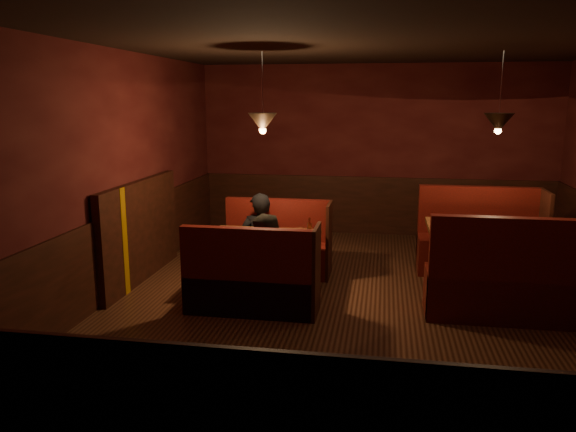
% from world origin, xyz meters
% --- Properties ---
extents(room, '(6.02, 7.02, 2.92)m').
position_xyz_m(room, '(-0.28, 0.05, 1.05)').
color(room, '#34190E').
rests_on(room, ground).
extents(main_table, '(1.32, 0.80, 0.93)m').
position_xyz_m(main_table, '(-1.24, 0.24, 0.55)').
color(main_table, brown).
rests_on(main_table, ground).
extents(main_bench_far, '(1.46, 0.52, 0.99)m').
position_xyz_m(main_bench_far, '(-1.23, 0.99, 0.32)').
color(main_bench_far, '#3C110E').
rests_on(main_bench_far, ground).
extents(main_bench_near, '(1.46, 0.52, 0.99)m').
position_xyz_m(main_bench_near, '(-1.23, -0.51, 0.32)').
color(main_bench_near, '#3C110E').
rests_on(main_bench_near, ground).
extents(second_table, '(1.46, 0.93, 0.82)m').
position_xyz_m(second_table, '(1.43, 0.62, 0.61)').
color(second_table, brown).
rests_on(second_table, ground).
extents(second_bench_far, '(1.62, 0.60, 1.15)m').
position_xyz_m(second_bench_far, '(1.46, 1.49, 0.37)').
color(second_bench_far, '#3C110E').
rests_on(second_bench_far, ground).
extents(second_bench_near, '(1.62, 0.60, 1.15)m').
position_xyz_m(second_bench_near, '(1.46, -0.25, 0.37)').
color(second_bench_near, '#3C110E').
rests_on(second_bench_near, ground).
extents(diner_a, '(0.60, 0.46, 1.47)m').
position_xyz_m(diner_a, '(-1.44, 0.85, 0.73)').
color(diner_a, black).
rests_on(diner_a, ground).
extents(diner_b, '(0.78, 0.65, 1.43)m').
position_xyz_m(diner_b, '(-1.07, -0.36, 0.72)').
color(diner_b, black).
rests_on(diner_b, ground).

